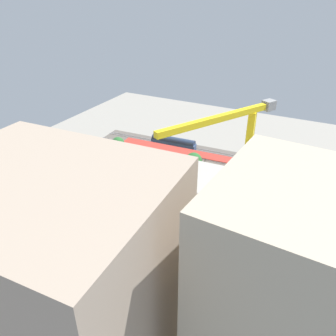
% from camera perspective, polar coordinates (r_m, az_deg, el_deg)
% --- Properties ---
extents(ground_plane, '(149.36, 149.36, 0.00)m').
position_cam_1_polar(ground_plane, '(109.27, 4.02, -2.09)').
color(ground_plane, gray).
rests_on(ground_plane, ground).
extents(rail_bed, '(93.95, 18.93, 0.01)m').
position_cam_1_polar(rail_bed, '(125.10, 7.57, 1.99)').
color(rail_bed, '#5B544C').
rests_on(rail_bed, ground).
extents(street_asphalt, '(93.69, 13.65, 0.01)m').
position_cam_1_polar(street_asphalt, '(107.44, 3.53, -2.66)').
color(street_asphalt, '#424244').
rests_on(street_asphalt, ground).
extents(track_rails, '(93.24, 12.50, 0.12)m').
position_cam_1_polar(track_rails, '(125.02, 7.57, 2.06)').
color(track_rails, '#9E9EA8').
rests_on(track_rails, ground).
extents(platform_canopy_near, '(49.43, 7.22, 4.15)m').
position_cam_1_polar(platform_canopy_near, '(118.64, 3.00, 2.78)').
color(platform_canopy_near, '#B73328').
rests_on(platform_canopy_near, ground).
extents(locomotive, '(14.69, 3.29, 4.92)m').
position_cam_1_polar(locomotive, '(122.27, 19.54, 0.70)').
color(locomotive, black).
rests_on(locomotive, ground).
extents(freight_coach_far, '(17.65, 3.70, 6.03)m').
position_cam_1_polar(freight_coach_far, '(126.13, 0.91, 4.09)').
color(freight_coach_far, black).
rests_on(freight_coach_far, ground).
extents(parked_car_0, '(4.89, 2.28, 1.74)m').
position_cam_1_polar(parked_car_0, '(98.76, 16.90, -6.65)').
color(parked_car_0, black).
rests_on(parked_car_0, ground).
extents(parked_car_1, '(4.32, 1.98, 1.67)m').
position_cam_1_polar(parked_car_1, '(99.86, 12.30, -5.56)').
color(parked_car_1, black).
rests_on(parked_car_1, ground).
extents(parked_car_2, '(4.08, 2.02, 1.73)m').
position_cam_1_polar(parked_car_2, '(101.52, 8.07, -4.48)').
color(parked_car_2, black).
rests_on(parked_car_2, ground).
extents(parked_car_3, '(4.29, 1.93, 1.69)m').
position_cam_1_polar(parked_car_3, '(103.40, 4.40, -3.58)').
color(parked_car_3, black).
rests_on(parked_car_3, ground).
extents(parked_car_4, '(4.17, 1.89, 1.65)m').
position_cam_1_polar(parked_car_4, '(106.20, 0.51, -2.55)').
color(parked_car_4, black).
rests_on(parked_car_4, ground).
extents(construction_building, '(41.02, 23.37, 16.50)m').
position_cam_1_polar(construction_building, '(85.17, -5.28, -5.47)').
color(construction_building, yellow).
rests_on(construction_building, ground).
extents(construction_roof_slab, '(41.65, 24.00, 0.40)m').
position_cam_1_polar(construction_roof_slab, '(80.70, -5.55, -0.52)').
color(construction_roof_slab, '#ADA89E').
rests_on(construction_roof_slab, construction_building).
extents(tower_crane, '(15.12, 26.10, 35.38)m').
position_cam_1_polar(tower_crane, '(72.87, 11.76, -0.33)').
color(tower_crane, gray).
rests_on(tower_crane, ground).
extents(box_truck_0, '(9.22, 2.74, 3.41)m').
position_cam_1_polar(box_truck_0, '(102.54, -1.26, -3.20)').
color(box_truck_0, black).
rests_on(box_truck_0, ground).
extents(street_tree_0, '(4.66, 4.66, 7.60)m').
position_cam_1_polar(street_tree_0, '(123.16, -8.54, 4.17)').
color(street_tree_0, brown).
rests_on(street_tree_0, ground).
extents(street_tree_1, '(4.71, 4.71, 7.17)m').
position_cam_1_polar(street_tree_1, '(103.76, 14.77, -1.82)').
color(street_tree_1, brown).
rests_on(street_tree_1, ground).
extents(street_tree_2, '(5.50, 5.50, 7.58)m').
position_cam_1_polar(street_tree_2, '(110.27, 4.23, 1.09)').
color(street_tree_2, brown).
rests_on(street_tree_2, ground).
extents(street_tree_3, '(6.14, 6.14, 7.83)m').
position_cam_1_polar(street_tree_3, '(104.04, 13.75, -1.61)').
color(street_tree_3, brown).
rests_on(street_tree_3, ground).
extents(street_tree_4, '(5.66, 5.66, 8.41)m').
position_cam_1_polar(street_tree_4, '(109.00, 4.39, 1.18)').
color(street_tree_4, brown).
rests_on(street_tree_4, ground).
extents(street_tree_5, '(4.11, 4.11, 6.21)m').
position_cam_1_polar(street_tree_5, '(103.06, 19.03, -3.18)').
color(street_tree_5, brown).
rests_on(street_tree_5, ground).
extents(traffic_light, '(0.50, 0.36, 6.96)m').
position_cam_1_polar(traffic_light, '(118.05, -5.23, 2.89)').
color(traffic_light, '#333333').
rests_on(traffic_light, ground).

